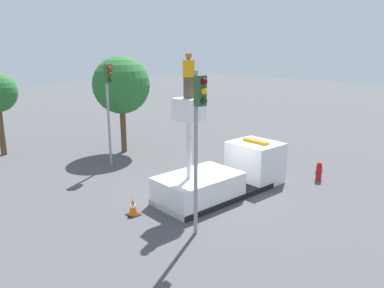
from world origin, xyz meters
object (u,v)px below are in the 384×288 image
object	(u,v)px
worker	(189,76)
tree_right_bg	(121,85)
fire_hydrant	(319,172)
traffic_cone_rear	(133,207)
traffic_light_pole	(199,123)
bucket_truck	(225,175)
traffic_light_across	(108,94)

from	to	relation	value
worker	tree_right_bg	size ratio (longest dim) A/B	0.29
fire_hydrant	traffic_cone_rear	distance (m)	9.72
traffic_light_pole	traffic_cone_rear	size ratio (longest dim) A/B	8.15
bucket_truck	traffic_cone_rear	world-z (taller)	bucket_truck
tree_right_bg	fire_hydrant	bearing A→B (deg)	-68.77
traffic_light_across	traffic_cone_rear	distance (m)	7.74
worker	traffic_cone_rear	xyz separation A→B (m)	(-2.34, 0.76, -5.16)
bucket_truck	worker	size ratio (longest dim) A/B	3.84
worker	fire_hydrant	xyz separation A→B (m)	(6.94, -2.10, -5.02)
worker	traffic_light_pole	distance (m)	2.98
traffic_cone_rear	traffic_light_pole	bearing A→B (deg)	-73.72
worker	fire_hydrant	bearing A→B (deg)	-16.81
traffic_cone_rear	tree_right_bg	xyz separation A→B (m)	(4.87, 8.53, 3.95)
traffic_light_pole	tree_right_bg	size ratio (longest dim) A/B	0.96
traffic_light_across	traffic_light_pole	bearing A→B (deg)	-100.99
worker	tree_right_bg	bearing A→B (deg)	74.81
fire_hydrant	worker	bearing A→B (deg)	163.19
traffic_cone_rear	tree_right_bg	distance (m)	10.59
bucket_truck	traffic_light_across	xyz separation A→B (m)	(-1.92, 6.97, 3.28)
traffic_cone_rear	tree_right_bg	bearing A→B (deg)	60.30
worker	traffic_light_pole	size ratio (longest dim) A/B	0.30
traffic_light_pole	traffic_cone_rear	xyz separation A→B (m)	(-0.86, 2.95, -3.79)
worker	tree_right_bg	xyz separation A→B (m)	(2.52, 9.29, -1.20)
worker	traffic_cone_rear	size ratio (longest dim) A/B	2.43
bucket_truck	worker	xyz separation A→B (m)	(-2.21, 0.00, 4.64)
traffic_light_pole	tree_right_bg	xyz separation A→B (m)	(4.00, 11.48, 0.17)
traffic_light_across	traffic_cone_rear	size ratio (longest dim) A/B	8.17
worker	traffic_cone_rear	bearing A→B (deg)	162.08
bucket_truck	traffic_light_pole	bearing A→B (deg)	-149.34
bucket_truck	tree_right_bg	xyz separation A→B (m)	(0.31, 9.29, 3.44)
traffic_light_pole	fire_hydrant	size ratio (longest dim) A/B	5.92
bucket_truck	traffic_cone_rear	distance (m)	4.64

